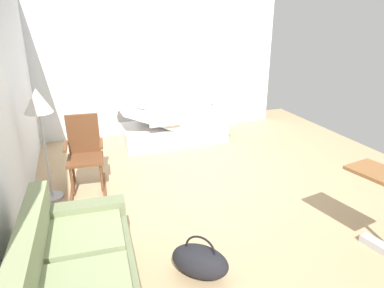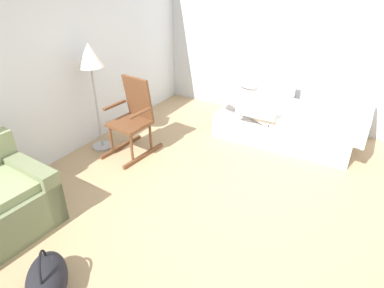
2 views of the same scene
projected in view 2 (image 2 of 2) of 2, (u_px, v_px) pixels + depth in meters
ground_plane at (222, 212)px, 3.71m from camera, size 6.69×6.69×0.00m
back_wall at (47, 57)px, 4.14m from camera, size 5.55×0.10×2.70m
side_wall at (308, 37)px, 5.09m from camera, size 0.10×4.97×2.70m
hospital_bed at (285, 121)px, 5.01m from camera, size 1.06×2.13×0.97m
rocking_chair at (133, 118)px, 4.61m from camera, size 0.79×0.53×1.05m
floor_lamp at (90, 63)px, 4.34m from camera, size 0.34×0.34×1.48m
duffel_bag at (47, 280)px, 2.75m from camera, size 0.62×0.62×0.43m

